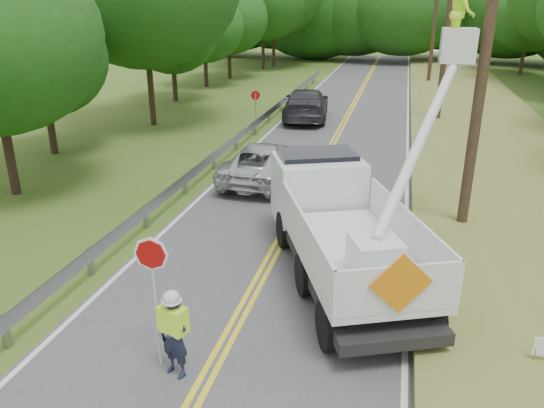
# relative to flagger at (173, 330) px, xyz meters

# --- Properties ---
(road) EXTENTS (7.20, 96.00, 0.03)m
(road) POSITION_rel_flagger_xyz_m (0.57, 12.97, -0.94)
(road) COLOR #444547
(road) RESTS_ON ground
(guardrail) EXTENTS (0.18, 48.00, 0.77)m
(guardrail) POSITION_rel_flagger_xyz_m (-3.45, 13.87, -0.39)
(guardrail) COLOR gray
(guardrail) RESTS_ON ground
(utility_poles) EXTENTS (1.60, 43.30, 10.00)m
(utility_poles) POSITION_rel_flagger_xyz_m (5.57, 15.98, 4.32)
(utility_poles) COLOR #2D2418
(utility_poles) RESTS_ON ground
(tall_grass_verge) EXTENTS (7.00, 96.00, 0.30)m
(tall_grass_verge) POSITION_rel_flagger_xyz_m (7.67, 12.97, -0.80)
(tall_grass_verge) COLOR olive
(tall_grass_verge) RESTS_ON ground
(treeline_left) EXTENTS (10.01, 54.47, 11.71)m
(treeline_left) POSITION_rel_flagger_xyz_m (-9.91, 30.15, 5.31)
(treeline_left) COLOR #332319
(treeline_left) RESTS_ON ground
(treeline_horizon) EXTENTS (57.82, 15.04, 12.50)m
(treeline_horizon) POSITION_rel_flagger_xyz_m (2.50, 54.97, 4.55)
(treeline_horizon) COLOR #214B13
(treeline_horizon) RESTS_ON ground
(flagger) EXTENTS (1.06, 0.55, 2.59)m
(flagger) POSITION_rel_flagger_xyz_m (0.00, 0.00, 0.00)
(flagger) COLOR #191E33
(flagger) RESTS_ON road
(bucket_truck) EXTENTS (5.25, 7.86, 6.85)m
(bucket_truck) POSITION_rel_flagger_xyz_m (2.31, 5.35, 0.62)
(bucket_truck) COLOR black
(bucket_truck) RESTS_ON road
(suv_silver) EXTENTS (2.60, 5.26, 1.44)m
(suv_silver) POSITION_rel_flagger_xyz_m (-1.16, 11.08, -0.21)
(suv_silver) COLOR silver
(suv_silver) RESTS_ON road
(suv_darkgrey) EXTENTS (3.06, 6.12, 1.71)m
(suv_darkgrey) POSITION_rel_flagger_xyz_m (-1.64, 22.25, -0.07)
(suv_darkgrey) COLOR #33343B
(suv_darkgrey) RESTS_ON road
(stop_sign_permanent) EXTENTS (0.44, 0.22, 2.24)m
(stop_sign_permanent) POSITION_rel_flagger_xyz_m (-3.41, 17.87, 0.51)
(stop_sign_permanent) COLOR gray
(stop_sign_permanent) RESTS_ON ground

